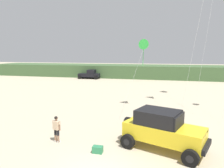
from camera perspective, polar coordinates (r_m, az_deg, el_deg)
The scene contains 6 objects.
dune_ridge at distance 49.34m, azimuth 16.89°, elevation 3.18°, with size 90.00×9.69×2.80m, color #426038.
jeep at distance 12.51m, azimuth 13.57°, elevation -11.81°, with size 5.00×3.70×2.26m.
person_watching at distance 13.59m, azimuth -14.86°, elevation -11.40°, with size 0.61×0.38×1.67m.
cooler_box at distance 12.16m, azimuth -3.93°, elevation -17.35°, with size 0.56×0.36×0.38m, color #2D7F51.
distant_pickup at distance 46.28m, azimuth -6.09°, elevation 2.60°, with size 4.64×2.45×1.98m.
kite_orange_streamer at distance 21.13m, azimuth 8.95°, elevation 10.43°, with size 2.14×6.21×6.87m.
Camera 1 is at (2.71, -7.90, 5.44)m, focal length 33.61 mm.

